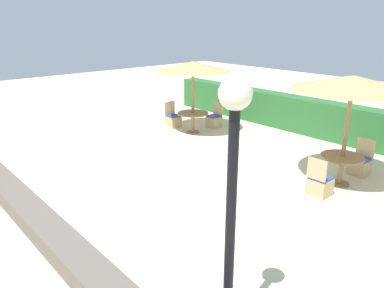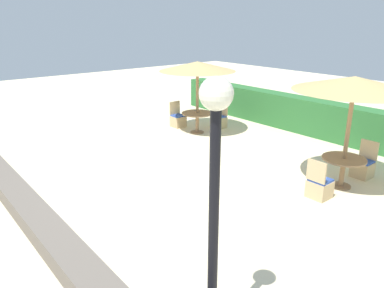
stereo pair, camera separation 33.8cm
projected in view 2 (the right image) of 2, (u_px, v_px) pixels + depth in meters
ground_plane at (173, 183)px, 9.22m from camera, size 40.00×40.00×0.00m
hedge_row at (319, 119)px, 12.79m from camera, size 13.00×0.70×1.23m
stone_border at (37, 220)px, 7.20m from camera, size 10.00×0.56×0.36m
lamp_post at (215, 166)px, 4.03m from camera, size 0.36×0.36×3.32m
parasol_back_left at (197, 67)px, 12.60m from camera, size 2.60×2.60×2.50m
round_table_back_left at (197, 117)px, 13.16m from camera, size 1.09×1.09×0.73m
patio_chair_back_left_north at (219, 121)px, 13.89m from camera, size 0.46×0.46×0.93m
patio_chair_back_left_west at (178, 120)px, 14.01m from camera, size 0.46×0.46×0.93m
parasol_back_right at (354, 84)px, 8.27m from camera, size 2.72×2.72×2.66m
round_table_back_right at (343, 165)px, 8.88m from camera, size 1.01×1.01×0.73m
patio_chair_back_right_north at (363, 167)px, 9.54m from camera, size 0.46×0.46×0.93m
patio_chair_back_right_south at (319, 187)px, 8.43m from camera, size 0.46×0.46×0.93m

